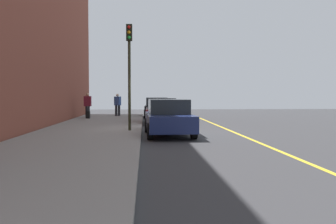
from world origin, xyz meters
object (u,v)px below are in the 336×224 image
object	(u,v)px
traffic_light_pole	(129,59)
rolling_suitcase	(88,115)
parked_car_maroon	(161,111)
pedestrian_blue_coat	(118,104)
parked_car_black	(157,107)
pedestrian_burgundy_coat	(88,105)
parked_car_navy	(169,117)

from	to	relation	value
traffic_light_pole	rolling_suitcase	distance (m)	9.62
parked_car_maroon	pedestrian_blue_coat	bearing A→B (deg)	-153.58
parked_car_black	pedestrian_burgundy_coat	size ratio (longest dim) A/B	2.64
parked_car_navy	traffic_light_pole	xyz separation A→B (m)	(-0.75, -1.66, 2.49)
traffic_light_pole	rolling_suitcase	bearing A→B (deg)	-160.36
rolling_suitcase	parked_car_black	bearing A→B (deg)	128.34
pedestrian_burgundy_coat	rolling_suitcase	world-z (taller)	pedestrian_burgundy_coat
pedestrian_burgundy_coat	parked_car_navy	bearing A→B (deg)	26.11
traffic_light_pole	parked_car_black	bearing A→B (deg)	172.64
parked_car_black	traffic_light_pole	bearing A→B (deg)	-7.36
pedestrian_blue_coat	traffic_light_pole	size ratio (longest dim) A/B	0.36
parked_car_navy	traffic_light_pole	world-z (taller)	traffic_light_pole
parked_car_maroon	pedestrian_burgundy_coat	xyz separation A→B (m)	(-3.44, -4.85, 0.30)
parked_car_navy	traffic_light_pole	distance (m)	3.08
pedestrian_burgundy_coat	rolling_suitcase	bearing A→B (deg)	12.27
pedestrian_blue_coat	rolling_suitcase	world-z (taller)	pedestrian_blue_coat
parked_car_navy	pedestrian_burgundy_coat	xyz separation A→B (m)	(-9.92, -4.86, 0.30)
parked_car_black	parked_car_navy	size ratio (longest dim) A/B	0.99
parked_car_maroon	traffic_light_pole	bearing A→B (deg)	-16.06
pedestrian_burgundy_coat	pedestrian_blue_coat	bearing A→B (deg)	145.27
pedestrian_blue_coat	traffic_light_pole	xyz separation A→B (m)	(11.80, 1.37, 2.21)
parked_car_black	pedestrian_blue_coat	xyz separation A→B (m)	(0.56, -2.97, 0.27)
rolling_suitcase	parked_car_navy	bearing A→B (deg)	26.79
pedestrian_blue_coat	pedestrian_burgundy_coat	bearing A→B (deg)	-34.73
parked_car_navy	rolling_suitcase	xyz separation A→B (m)	(-9.41, -4.75, -0.36)
pedestrian_burgundy_coat	rolling_suitcase	size ratio (longest dim) A/B	1.99
parked_car_black	parked_car_maroon	bearing A→B (deg)	0.45
pedestrian_burgundy_coat	traffic_light_pole	bearing A→B (deg)	19.24
pedestrian_blue_coat	traffic_light_pole	world-z (taller)	traffic_light_pole
parked_car_black	pedestrian_blue_coat	distance (m)	3.03
pedestrian_burgundy_coat	rolling_suitcase	distance (m)	0.84
traffic_light_pole	parked_car_maroon	bearing A→B (deg)	163.94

